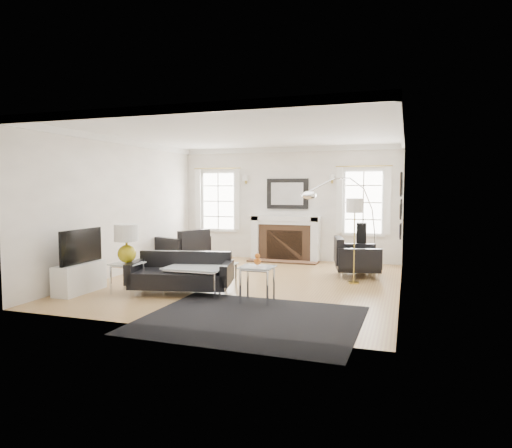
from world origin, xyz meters
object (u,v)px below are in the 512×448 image
(arc_floor_lamp, at_px, (343,221))
(sofa, at_px, (182,275))
(fireplace, at_px, (285,239))
(gourd_lamp, at_px, (127,241))
(armchair_left, at_px, (185,248))
(coffee_table, at_px, (201,267))
(armchair_right, at_px, (354,258))

(arc_floor_lamp, bearing_deg, sofa, -133.89)
(fireplace, distance_m, gourd_lamp, 4.58)
(gourd_lamp, height_order, arc_floor_lamp, arc_floor_lamp)
(armchair_left, distance_m, coffee_table, 2.97)
(armchair_right, bearing_deg, fireplace, 140.45)
(sofa, height_order, armchair_left, armchair_left)
(fireplace, relative_size, sofa, 0.92)
(armchair_left, xyz_separation_m, arc_floor_lamp, (3.71, -0.20, 0.74))
(sofa, relative_size, armchair_left, 1.45)
(fireplace, distance_m, armchair_right, 2.39)
(coffee_table, height_order, gourd_lamp, gourd_lamp)
(sofa, distance_m, armchair_right, 3.58)
(fireplace, relative_size, arc_floor_lamp, 0.82)
(armchair_right, relative_size, arc_floor_lamp, 0.54)
(armchair_right, relative_size, gourd_lamp, 1.71)
(sofa, xyz_separation_m, gourd_lamp, (-0.87, -0.31, 0.59))
(sofa, xyz_separation_m, arc_floor_lamp, (2.39, 2.48, 0.82))
(armchair_left, bearing_deg, sofa, -63.77)
(fireplace, height_order, armchair_right, fireplace)
(coffee_table, bearing_deg, armchair_left, 122.45)
(fireplace, relative_size, gourd_lamp, 2.59)
(fireplace, xyz_separation_m, armchair_left, (-2.12, -1.26, -0.16))
(armchair_left, height_order, arc_floor_lamp, arc_floor_lamp)
(armchair_left, relative_size, armchair_right, 1.13)
(coffee_table, distance_m, gourd_lamp, 1.33)
(gourd_lamp, bearing_deg, armchair_right, 38.04)
(armchair_right, xyz_separation_m, gourd_lamp, (-3.50, -2.74, 0.53))
(armchair_left, height_order, armchair_right, armchair_left)
(fireplace, height_order, coffee_table, fireplace)
(coffee_table, height_order, arc_floor_lamp, arc_floor_lamp)
(armchair_left, distance_m, gourd_lamp, 3.07)
(sofa, distance_m, gourd_lamp, 1.10)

